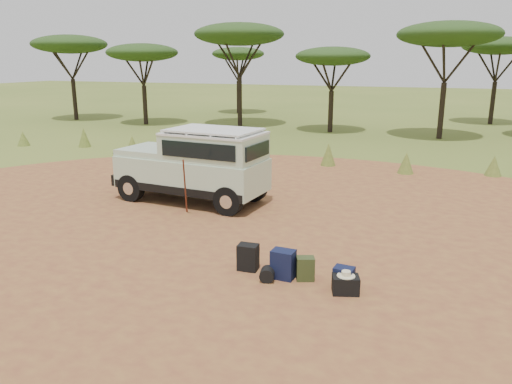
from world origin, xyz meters
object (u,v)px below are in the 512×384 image
(safari_vehicle, at_px, (196,167))
(duffel_navy, at_px, (344,278))
(walking_staff, at_px, (185,187))
(backpack_olive, at_px, (305,269))
(backpack_navy, at_px, (283,264))
(hard_case, at_px, (346,285))
(backpack_black, at_px, (248,257))

(safari_vehicle, height_order, duffel_navy, safari_vehicle)
(walking_staff, relative_size, backpack_olive, 3.68)
(backpack_olive, height_order, duffel_navy, backpack_olive)
(safari_vehicle, distance_m, walking_staff, 1.43)
(walking_staff, bearing_deg, backpack_olive, -58.80)
(duffel_navy, bearing_deg, backpack_navy, -174.69)
(hard_case, bearing_deg, backpack_navy, 152.93)
(backpack_navy, relative_size, duffel_navy, 1.41)
(duffel_navy, bearing_deg, hard_case, -64.62)
(safari_vehicle, bearing_deg, walking_staff, -69.77)
(safari_vehicle, distance_m, backpack_black, 5.29)
(backpack_navy, relative_size, hard_case, 1.21)
(safari_vehicle, distance_m, backpack_navy, 5.88)
(safari_vehicle, height_order, backpack_black, safari_vehicle)
(backpack_olive, xyz_separation_m, hard_case, (0.83, -0.29, -0.07))
(backpack_black, bearing_deg, backpack_olive, -5.98)
(backpack_navy, xyz_separation_m, backpack_olive, (0.42, 0.07, -0.05))
(duffel_navy, height_order, hard_case, duffel_navy)
(backpack_black, height_order, backpack_navy, backpack_navy)
(backpack_black, relative_size, hard_case, 1.14)
(walking_staff, xyz_separation_m, backpack_black, (2.88, -2.74, -0.53))
(backpack_black, bearing_deg, walking_staff, 133.27)
(backpack_black, distance_m, hard_case, 2.05)
(backpack_olive, height_order, hard_case, backpack_olive)
(backpack_navy, bearing_deg, backpack_olive, 12.68)
(walking_staff, xyz_separation_m, backpack_navy, (3.65, -2.87, -0.52))
(duffel_navy, xyz_separation_m, hard_case, (0.08, -0.21, -0.04))
(safari_vehicle, xyz_separation_m, duffel_navy, (5.19, -4.23, -0.86))
(walking_staff, xyz_separation_m, duffel_navy, (4.83, -2.88, -0.60))
(walking_staff, relative_size, duffel_navy, 4.22)
(backpack_olive, bearing_deg, backpack_navy, 168.17)
(backpack_black, xyz_separation_m, backpack_olive, (1.20, -0.06, -0.04))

